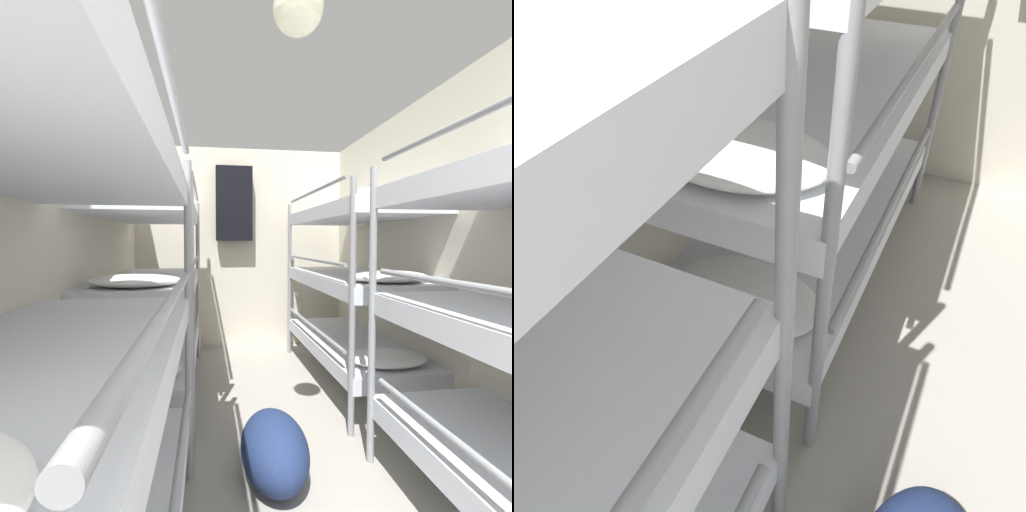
{
  "view_description": "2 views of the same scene",
  "coord_description": "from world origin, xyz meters",
  "views": [
    {
      "loc": [
        -0.43,
        0.45,
        1.32
      ],
      "look_at": [
        0.06,
        3.89,
        1.18
      ],
      "focal_mm": 24.0,
      "sensor_mm": 36.0,
      "label": 1
    },
    {
      "loc": [
        -0.26,
        1.68,
        1.81
      ],
      "look_at": [
        -0.77,
        2.76,
        0.75
      ],
      "focal_mm": 35.0,
      "sensor_mm": 36.0,
      "label": 2
    }
  ],
  "objects": [
    {
      "name": "bunk_stack_left_far",
      "position": [
        -0.9,
        3.41,
        0.97
      ],
      "size": [
        0.77,
        1.8,
        1.79
      ],
      "color": "gray",
      "rests_on": "ground_plane"
    }
  ]
}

